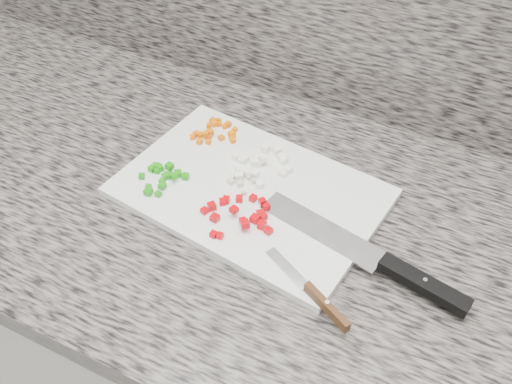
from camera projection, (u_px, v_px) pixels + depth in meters
cabinet at (283, 371)px, 1.20m from camera, size 3.92×0.62×0.86m
countertop at (293, 230)px, 0.88m from camera, size 3.96×0.64×0.04m
cutting_board at (250, 192)px, 0.90m from camera, size 0.43×0.32×0.01m
carrot_pile at (215, 132)px, 0.98m from camera, size 0.08×0.07×0.02m
onion_pile at (260, 163)px, 0.93m from camera, size 0.10×0.10×0.02m
green_pepper_pile at (162, 176)px, 0.90m from camera, size 0.08×0.07×0.02m
red_pepper_pile at (241, 215)px, 0.85m from camera, size 0.12×0.10×0.02m
garlic_pile at (240, 179)px, 0.90m from camera, size 0.04×0.05×0.01m
chef_knife at (386, 264)px, 0.78m from camera, size 0.32×0.10×0.02m
paring_knife at (316, 296)px, 0.74m from camera, size 0.15×0.09×0.02m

